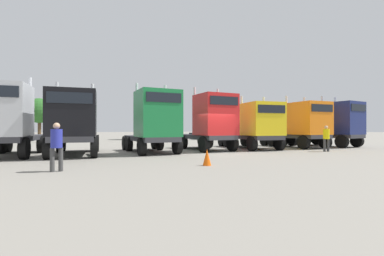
% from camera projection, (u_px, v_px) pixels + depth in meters
% --- Properties ---
extents(ground, '(200.00, 200.00, 0.00)m').
position_uv_depth(ground, '(219.00, 153.00, 17.12)').
color(ground, gray).
extents(semi_truck_silver, '(2.90, 6.42, 4.45)m').
position_uv_depth(semi_truck_silver, '(7.00, 120.00, 14.41)').
color(semi_truck_silver, '#333338').
rests_on(semi_truck_silver, ground).
extents(semi_truck_black, '(2.89, 6.56, 4.21)m').
position_uv_depth(semi_truck_black, '(74.00, 123.00, 15.19)').
color(semi_truck_black, '#333338').
rests_on(semi_truck_black, ground).
extents(semi_truck_green, '(2.93, 5.84, 4.45)m').
position_uv_depth(semi_truck_green, '(155.00, 122.00, 16.86)').
color(semi_truck_green, '#333338').
rests_on(semi_truck_green, ground).
extents(semi_truck_red, '(2.94, 5.91, 4.47)m').
position_uv_depth(semi_truck_red, '(211.00, 122.00, 18.92)').
color(semi_truck_red, '#333338').
rests_on(semi_truck_red, ground).
extents(semi_truck_yellow, '(3.01, 6.60, 4.00)m').
position_uv_depth(semi_truck_yellow, '(257.00, 126.00, 20.12)').
color(semi_truck_yellow, '#333338').
rests_on(semi_truck_yellow, ground).
extents(semi_truck_orange, '(2.69, 5.90, 4.19)m').
position_uv_depth(semi_truck_orange, '(303.00, 124.00, 21.61)').
color(semi_truck_orange, '#333338').
rests_on(semi_truck_orange, ground).
extents(semi_truck_navy, '(3.46, 6.37, 4.33)m').
position_uv_depth(semi_truck_navy, '(337.00, 124.00, 23.04)').
color(semi_truck_navy, '#333338').
rests_on(semi_truck_navy, ground).
extents(visitor_in_hivis, '(0.46, 0.46, 1.75)m').
position_uv_depth(visitor_in_hivis, '(326.00, 137.00, 18.24)').
color(visitor_in_hivis, '#3A3A3A').
rests_on(visitor_in_hivis, ground).
extents(visitor_with_camera, '(0.47, 0.47, 1.78)m').
position_uv_depth(visitor_with_camera, '(57.00, 143.00, 9.86)').
color(visitor_with_camera, '#3E3E3E').
rests_on(visitor_with_camera, ground).
extents(traffic_cone_near, '(0.36, 0.36, 0.70)m').
position_uv_depth(traffic_cone_near, '(207.00, 157.00, 11.45)').
color(traffic_cone_near, '#F2590C').
rests_on(traffic_cone_near, ground).
extents(oak_far_left, '(2.83, 2.83, 4.99)m').
position_uv_depth(oak_far_left, '(39.00, 111.00, 30.72)').
color(oak_far_left, '#4C3823').
rests_on(oak_far_left, ground).
extents(oak_far_centre, '(3.96, 3.96, 6.53)m').
position_uv_depth(oak_far_centre, '(150.00, 107.00, 37.99)').
color(oak_far_centre, '#4C3823').
rests_on(oak_far_centre, ground).
extents(oak_far_right, '(4.28, 4.28, 5.87)m').
position_uv_depth(oak_far_right, '(227.00, 113.00, 38.21)').
color(oak_far_right, '#4C3823').
rests_on(oak_far_right, ground).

